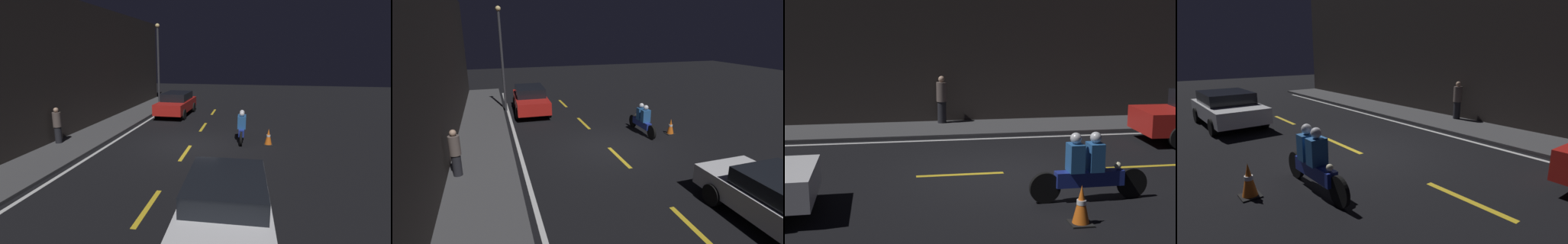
# 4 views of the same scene
# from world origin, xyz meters

# --- Properties ---
(ground_plane) EXTENTS (56.00, 56.00, 0.00)m
(ground_plane) POSITION_xyz_m (0.00, 0.00, 0.00)
(ground_plane) COLOR black
(raised_curb) EXTENTS (28.00, 2.16, 0.10)m
(raised_curb) POSITION_xyz_m (0.00, 4.80, 0.05)
(raised_curb) COLOR #424244
(raised_curb) RESTS_ON ground
(building_front) EXTENTS (28.00, 0.30, 6.38)m
(building_front) POSITION_xyz_m (0.00, 6.03, 3.19)
(building_front) COLOR #2D2826
(building_front) RESTS_ON ground
(lane_dash_c) EXTENTS (2.00, 0.14, 0.01)m
(lane_dash_c) POSITION_xyz_m (-1.00, 0.00, 0.00)
(lane_dash_c) COLOR gold
(lane_dash_c) RESTS_ON ground
(lane_dash_d) EXTENTS (2.00, 0.14, 0.01)m
(lane_dash_d) POSITION_xyz_m (3.50, 0.00, 0.00)
(lane_dash_d) COLOR gold
(lane_dash_d) RESTS_ON ground
(lane_solid_kerb) EXTENTS (25.20, 0.14, 0.01)m
(lane_solid_kerb) POSITION_xyz_m (0.00, 3.48, 0.00)
(lane_solid_kerb) COLOR silver
(lane_solid_kerb) RESTS_ON ground
(motorcycle) EXTENTS (2.40, 0.37, 1.37)m
(motorcycle) POSITION_xyz_m (1.23, -2.11, 0.64)
(motorcycle) COLOR black
(motorcycle) RESTS_ON ground
(traffic_cone_near) EXTENTS (0.39, 0.39, 0.71)m
(traffic_cone_near) POSITION_xyz_m (0.72, -3.27, 0.35)
(traffic_cone_near) COLOR black
(traffic_cone_near) RESTS_ON ground
(pedestrian) EXTENTS (0.34, 0.34, 1.53)m
(pedestrian) POSITION_xyz_m (-0.94, 5.56, 0.88)
(pedestrian) COLOR black
(pedestrian) RESTS_ON raised_curb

